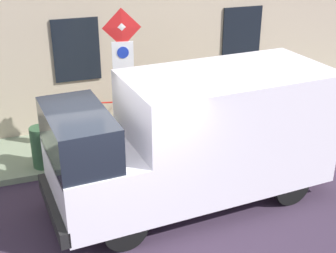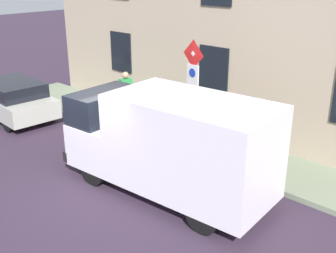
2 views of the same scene
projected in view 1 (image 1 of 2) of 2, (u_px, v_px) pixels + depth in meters
ground_plane at (128, 234)px, 8.13m from camera, size 80.00×80.00×0.00m
sidewalk_slab at (91, 147)px, 11.01m from camera, size 2.05×17.89×0.14m
sign_post_stacked at (123, 64)px, 9.60m from camera, size 0.18×0.56×3.15m
delivery_van at (197, 136)px, 8.62m from camera, size 2.38×5.46×2.50m
bicycle_black at (150, 113)px, 11.73m from camera, size 0.46×1.71×0.89m
bicycle_red at (111, 119)px, 11.42m from camera, size 0.46×1.72×0.89m
litter_bin at (42, 147)px, 9.86m from camera, size 0.44×0.44×0.90m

